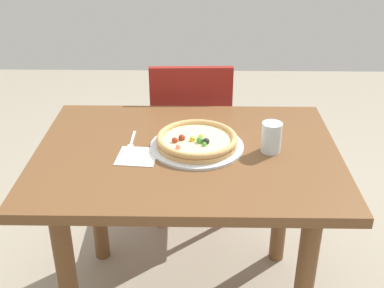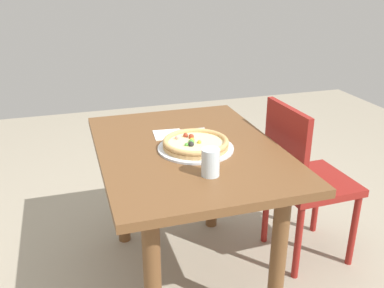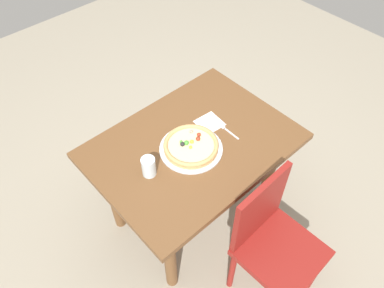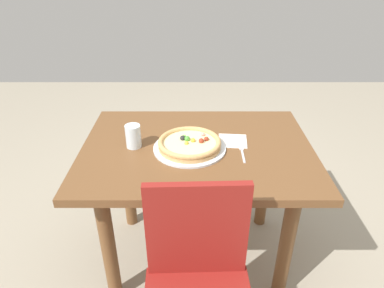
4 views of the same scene
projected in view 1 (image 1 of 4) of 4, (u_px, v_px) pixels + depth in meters
dining_table at (187, 179)px, 1.87m from camera, size 1.12×0.82×0.74m
chair_near at (191, 134)px, 2.48m from camera, size 0.41×0.41×0.89m
plate at (197, 146)px, 1.83m from camera, size 0.35×0.35×0.01m
pizza at (197, 140)px, 1.82m from camera, size 0.30×0.30×0.05m
fork at (131, 143)px, 1.86m from camera, size 0.02×0.17×0.00m
drinking_glass at (271, 137)px, 1.78m from camera, size 0.07×0.07×0.11m
napkin at (137, 156)px, 1.77m from camera, size 0.15×0.15×0.00m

